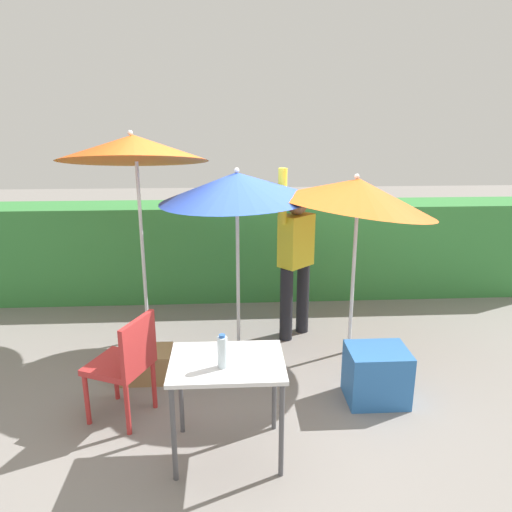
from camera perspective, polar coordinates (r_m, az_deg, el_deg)
The scene contains 11 objects.
ground_plane at distance 4.77m, azimuth 0.21°, elevation -13.82°, with size 24.00×24.00×0.00m, color gray.
hedge_row at distance 6.55m, azimuth -0.94°, elevation 0.75°, with size 8.00×0.70×1.26m, color #38843D.
umbrella_rainbow at distance 4.77m, azimuth 11.77°, elevation 7.23°, with size 1.59×1.57×1.95m.
umbrella_orange at distance 4.72m, azimuth -2.25°, elevation 8.15°, with size 1.54×1.53×1.90m.
umbrella_yellow at distance 5.06m, azimuth -14.19°, elevation 12.13°, with size 1.49×1.51×2.32m.
person_vendor at distance 5.23m, azimuth 4.68°, elevation 0.08°, with size 0.47×0.43×1.88m.
chair_plastic at distance 4.08m, azimuth -15.00°, elevation -11.85°, with size 0.58×0.58×0.89m.
cooler_box at distance 4.43m, azimuth 13.95°, elevation -13.36°, with size 0.51×0.42×0.48m, color #2D6BB7.
crate_cardboard at distance 4.78m, azimuth -12.71°, elevation -12.27°, with size 0.47×0.35×0.28m, color #9E7A4C.
folding_table at distance 3.51m, azimuth -3.41°, elevation -13.49°, with size 0.80×0.60×0.75m.
bottle_water at distance 3.34m, azimuth -3.96°, elevation -11.14°, with size 0.07×0.07×0.24m.
Camera 1 is at (-0.25, -4.11, 2.41)m, focal length 34.09 mm.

